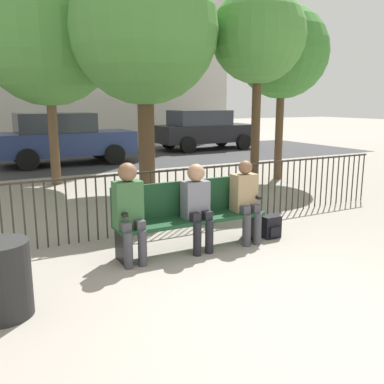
{
  "coord_description": "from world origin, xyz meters",
  "views": [
    {
      "loc": [
        -2.6,
        -2.64,
        1.97
      ],
      "look_at": [
        0.0,
        2.21,
        0.8
      ],
      "focal_mm": 40.0,
      "sensor_mm": 36.0,
      "label": 1
    }
  ],
  "objects_px": {
    "park_bench": "(189,212)",
    "seated_person_2": "(246,197)",
    "tree_2": "(47,37)",
    "seated_person_1": "(197,202)",
    "parked_car_0": "(63,138)",
    "tree_1": "(144,30)",
    "tree_3": "(282,53)",
    "backpack": "(270,227)",
    "parked_car_2": "(204,129)",
    "trash_bin": "(1,279)",
    "tree_0": "(258,36)",
    "seated_person_0": "(129,207)"
  },
  "relations": [
    {
      "from": "park_bench",
      "to": "seated_person_2",
      "type": "height_order",
      "value": "seated_person_2"
    },
    {
      "from": "seated_person_2",
      "to": "tree_2",
      "type": "xyz_separation_m",
      "value": [
        -1.52,
        5.74,
        2.75
      ]
    },
    {
      "from": "seated_person_1",
      "to": "parked_car_0",
      "type": "relative_size",
      "value": 0.28
    },
    {
      "from": "park_bench",
      "to": "tree_2",
      "type": "bearing_deg",
      "value": 96.99
    },
    {
      "from": "tree_1",
      "to": "tree_3",
      "type": "bearing_deg",
      "value": -1.5
    },
    {
      "from": "park_bench",
      "to": "backpack",
      "type": "xyz_separation_m",
      "value": [
        1.28,
        -0.14,
        -0.34
      ]
    },
    {
      "from": "parked_car_0",
      "to": "parked_car_2",
      "type": "bearing_deg",
      "value": 15.11
    },
    {
      "from": "park_bench",
      "to": "trash_bin",
      "type": "distance_m",
      "value": 2.56
    },
    {
      "from": "park_bench",
      "to": "backpack",
      "type": "bearing_deg",
      "value": -6.37
    },
    {
      "from": "seated_person_2",
      "to": "backpack",
      "type": "height_order",
      "value": "seated_person_2"
    },
    {
      "from": "park_bench",
      "to": "seated_person_2",
      "type": "relative_size",
      "value": 1.79
    },
    {
      "from": "tree_0",
      "to": "tree_1",
      "type": "xyz_separation_m",
      "value": [
        -2.48,
        0.58,
        0.03
      ]
    },
    {
      "from": "tree_0",
      "to": "parked_car_0",
      "type": "distance_m",
      "value": 7.1
    },
    {
      "from": "backpack",
      "to": "tree_0",
      "type": "distance_m",
      "value": 5.09
    },
    {
      "from": "seated_person_1",
      "to": "parked_car_2",
      "type": "height_order",
      "value": "parked_car_2"
    },
    {
      "from": "tree_2",
      "to": "trash_bin",
      "type": "distance_m",
      "value": 7.35
    },
    {
      "from": "tree_0",
      "to": "parked_car_2",
      "type": "bearing_deg",
      "value": 68.8
    },
    {
      "from": "seated_person_0",
      "to": "tree_2",
      "type": "xyz_separation_m",
      "value": [
        0.2,
        5.74,
        2.7
      ]
    },
    {
      "from": "park_bench",
      "to": "parked_car_2",
      "type": "bearing_deg",
      "value": 59.32
    },
    {
      "from": "park_bench",
      "to": "tree_2",
      "type": "xyz_separation_m",
      "value": [
        -0.69,
        5.61,
        2.9
      ]
    },
    {
      "from": "tree_2",
      "to": "backpack",
      "type": "bearing_deg",
      "value": -71.11
    },
    {
      "from": "parked_car_0",
      "to": "parked_car_2",
      "type": "xyz_separation_m",
      "value": [
        6.09,
        1.64,
        0.0
      ]
    },
    {
      "from": "tree_0",
      "to": "park_bench",
      "type": "bearing_deg",
      "value": -137.09
    },
    {
      "from": "tree_1",
      "to": "seated_person_2",
      "type": "bearing_deg",
      "value": -91.45
    },
    {
      "from": "seated_person_2",
      "to": "backpack",
      "type": "relative_size",
      "value": 3.6
    },
    {
      "from": "seated_person_1",
      "to": "tree_0",
      "type": "height_order",
      "value": "tree_0"
    },
    {
      "from": "tree_2",
      "to": "trash_bin",
      "type": "bearing_deg",
      "value": -104.93
    },
    {
      "from": "tree_0",
      "to": "tree_2",
      "type": "height_order",
      "value": "tree_2"
    },
    {
      "from": "seated_person_2",
      "to": "parked_car_0",
      "type": "height_order",
      "value": "parked_car_0"
    },
    {
      "from": "seated_person_0",
      "to": "backpack",
      "type": "xyz_separation_m",
      "value": [
        2.17,
        -0.01,
        -0.55
      ]
    },
    {
      "from": "park_bench",
      "to": "tree_3",
      "type": "xyz_separation_m",
      "value": [
        4.51,
        3.66,
        2.64
      ]
    },
    {
      "from": "seated_person_2",
      "to": "tree_3",
      "type": "bearing_deg",
      "value": 45.86
    },
    {
      "from": "seated_person_2",
      "to": "seated_person_0",
      "type": "bearing_deg",
      "value": 179.84
    },
    {
      "from": "parked_car_2",
      "to": "trash_bin",
      "type": "relative_size",
      "value": 5.83
    },
    {
      "from": "backpack",
      "to": "trash_bin",
      "type": "height_order",
      "value": "trash_bin"
    },
    {
      "from": "tree_2",
      "to": "tree_3",
      "type": "height_order",
      "value": "tree_2"
    },
    {
      "from": "park_bench",
      "to": "tree_2",
      "type": "distance_m",
      "value": 6.35
    },
    {
      "from": "seated_person_0",
      "to": "tree_0",
      "type": "height_order",
      "value": "tree_0"
    },
    {
      "from": "park_bench",
      "to": "tree_1",
      "type": "relative_size",
      "value": 0.42
    },
    {
      "from": "tree_3",
      "to": "trash_bin",
      "type": "distance_m",
      "value": 8.72
    },
    {
      "from": "tree_1",
      "to": "parked_car_0",
      "type": "relative_size",
      "value": 1.18
    },
    {
      "from": "tree_0",
      "to": "tree_1",
      "type": "relative_size",
      "value": 0.9
    },
    {
      "from": "tree_3",
      "to": "parked_car_0",
      "type": "distance_m",
      "value": 7.21
    },
    {
      "from": "seated_person_1",
      "to": "tree_2",
      "type": "xyz_separation_m",
      "value": [
        -0.74,
        5.74,
        2.73
      ]
    },
    {
      "from": "tree_0",
      "to": "backpack",
      "type": "bearing_deg",
      "value": -122.75
    },
    {
      "from": "seated_person_0",
      "to": "tree_0",
      "type": "bearing_deg",
      "value": 37.49
    },
    {
      "from": "seated_person_0",
      "to": "backpack",
      "type": "distance_m",
      "value": 2.24
    },
    {
      "from": "tree_3",
      "to": "seated_person_1",
      "type": "bearing_deg",
      "value": -139.64
    },
    {
      "from": "backpack",
      "to": "trash_bin",
      "type": "xyz_separation_m",
      "value": [
        -3.69,
        -0.71,
        0.2
      ]
    },
    {
      "from": "seated_person_2",
      "to": "backpack",
      "type": "bearing_deg",
      "value": -1.19
    }
  ]
}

